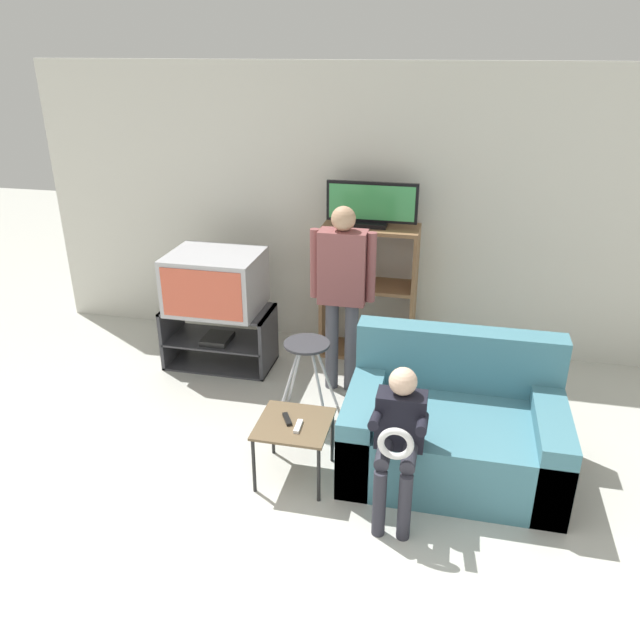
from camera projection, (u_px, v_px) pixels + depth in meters
ground_plane at (253, 638)px, 3.12m from camera, size 18.00×18.00×0.00m
wall_back at (368, 212)px, 5.74m from camera, size 6.40×0.06×2.60m
tv_stand at (220, 337)px, 5.69m from camera, size 0.96×0.50×0.55m
television_main at (216, 281)px, 5.49m from camera, size 0.79×0.65×0.51m
media_shelf at (369, 291)px, 5.75m from camera, size 0.86×0.41×1.25m
television_flat at (372, 206)px, 5.43m from camera, size 0.80×0.20×0.39m
folding_stool at (307, 357)px, 4.77m from camera, size 0.44×0.39×0.65m
snack_table at (294, 429)px, 4.14m from camera, size 0.48×0.48×0.43m
remote_control_black at (287, 419)px, 4.14m from camera, size 0.10×0.14×0.02m
remote_control_white at (298, 426)px, 4.07m from camera, size 0.04×0.15×0.02m
couch at (453, 429)px, 4.28m from camera, size 1.44×0.97×0.90m
person_standing_adult at (342, 283)px, 5.01m from camera, size 0.53×0.20×1.59m
person_seated_child at (399, 433)px, 3.73m from camera, size 0.33×0.43×0.98m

